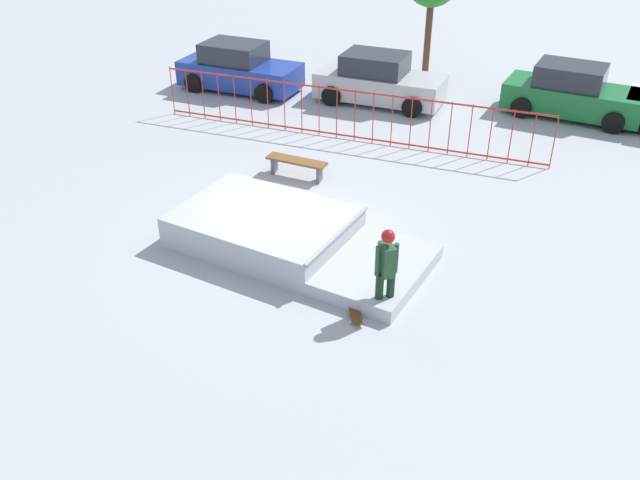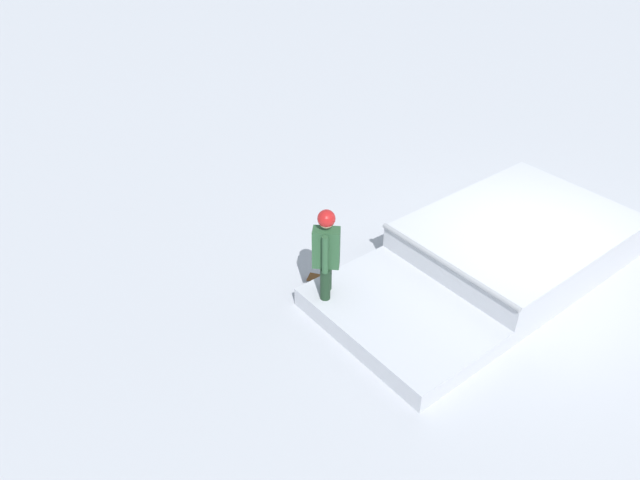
% 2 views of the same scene
% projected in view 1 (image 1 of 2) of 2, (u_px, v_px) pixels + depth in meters
% --- Properties ---
extents(ground_plane, '(60.00, 60.00, 0.00)m').
position_uv_depth(ground_plane, '(287.00, 234.00, 14.87)').
color(ground_plane, '#A8AAB2').
extents(skate_ramp, '(5.88, 3.86, 0.74)m').
position_uv_depth(skate_ramp, '(283.00, 235.00, 14.22)').
color(skate_ramp, '#B0B3BB').
rests_on(skate_ramp, ground).
extents(skater, '(0.39, 0.44, 1.73)m').
position_uv_depth(skater, '(386.00, 265.00, 11.98)').
color(skater, black).
rests_on(skater, ground).
extents(skateboard, '(0.47, 0.82, 0.09)m').
position_uv_depth(skateboard, '(354.00, 310.00, 12.37)').
color(skateboard, '#593314').
rests_on(skateboard, ground).
extents(perimeter_fence, '(11.40, 1.16, 1.50)m').
position_uv_depth(perimeter_fence, '(346.00, 114.00, 19.08)').
color(perimeter_fence, '#B22D23').
rests_on(perimeter_fence, ground).
extents(park_bench, '(1.64, 0.67, 0.48)m').
position_uv_depth(park_bench, '(297.00, 164.00, 17.14)').
color(park_bench, brown).
rests_on(park_bench, ground).
extents(parked_car_blue, '(4.30, 2.36, 1.60)m').
position_uv_depth(parked_car_blue, '(239.00, 69.00, 22.82)').
color(parked_car_blue, '#1E3899').
rests_on(parked_car_blue, ground).
extents(parked_car_silver, '(4.28, 2.33, 1.60)m').
position_uv_depth(parked_car_silver, '(379.00, 81.00, 21.72)').
color(parked_car_silver, '#B7B7BC').
rests_on(parked_car_silver, ground).
extents(parked_car_green, '(4.37, 2.61, 1.60)m').
position_uv_depth(parked_car_green, '(572.00, 93.00, 20.68)').
color(parked_car_green, '#196B33').
rests_on(parked_car_green, ground).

